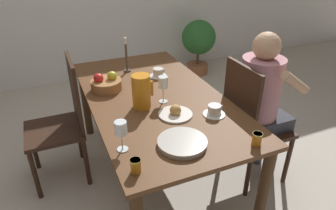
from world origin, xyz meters
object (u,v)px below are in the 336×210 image
Objects in this scene: bread_plate at (175,113)px; wine_glass_juice at (121,130)px; wine_glass_water at (163,84)px; red_pitcher at (141,91)px; chair_person_side at (250,123)px; chair_opposite at (63,120)px; jam_jar_red at (257,139)px; person_seated at (262,97)px; teacup_near_person at (214,111)px; teacup_across at (158,73)px; candlestick_tall at (127,59)px; jam_jar_amber at (136,165)px; fruit_bowl at (106,84)px; potted_plant at (199,41)px; serving_tray at (182,143)px.

wine_glass_juice is at bearing -151.91° from bread_plate.
red_pitcher is at bearing -176.05° from wine_glass_water.
bread_plate is at bearing 28.09° from wine_glass_juice.
chair_person_side is 1.41m from chair_opposite.
bread_plate and jam_jar_red have the same top height.
wine_glass_water is (-0.71, 0.18, 0.16)m from person_seated.
bread_plate is 2.96× the size of jam_jar_red.
wine_glass_water is 0.39m from teacup_near_person.
red_pitcher is 0.27m from bread_plate.
person_seated is 8.25× the size of teacup_across.
teacup_across is (0.29, 0.44, -0.09)m from red_pitcher.
candlestick_tall is at bearing -67.09° from chair_opposite.
jam_jar_red is at bearing -138.02° from chair_opposite.
jam_jar_amber is at bearing -152.90° from teacup_near_person.
chair_opposite reaches higher than red_pitcher.
candlestick_tall reaches higher than teacup_across.
teacup_near_person is at bearing -49.42° from fruit_bowl.
candlestick_tall is (0.25, 0.29, 0.06)m from fruit_bowl.
jam_jar_amber reaches higher than potted_plant.
red_pitcher reaches higher than wine_glass_juice.
person_seated is at bearing -112.38° from chair_opposite.
teacup_near_person is 0.52× the size of serving_tray.
serving_tray is (-0.10, -0.51, -0.12)m from wine_glass_water.
chair_opposite reaches higher than potted_plant.
teacup_near_person is 0.49× the size of candlestick_tall.
chair_person_side is at bearing -0.47° from bread_plate.
jam_jar_red is at bearing -74.88° from candlestick_tall.
bread_plate is at bearing 46.25° from jam_jar_amber.
teacup_near_person is 0.63× the size of fruit_bowl.
wine_glass_juice is (-0.41, -0.42, -0.01)m from wine_glass_water.
jam_jar_amber is at bearing -67.91° from chair_person_side.
jam_jar_red is at bearing -23.02° from serving_tray.
wine_glass_juice is 0.74m from jam_jar_red.
bread_plate is (0.41, 0.22, -0.11)m from wine_glass_juice.
person_seated reaches higher than fruit_bowl.
teacup_across is 1.94× the size of jam_jar_red.
candlestick_tall is at bearing 96.56° from wine_glass_water.
jam_jar_red is at bearing -4.15° from jam_jar_amber.
wine_glass_juice is at bearing -162.23° from chair_opposite.
jam_jar_red is at bearing -41.96° from person_seated.
person_seated is 6.76× the size of wine_glass_juice.
potted_plant is at bearing 43.46° from fruit_bowl.
teacup_across is 0.96m from serving_tray.
potted_plant is at bearing -52.65° from chair_opposite.
wine_glass_juice is 0.80× the size of bread_plate.
bread_plate is at bearing -88.68° from person_seated.
person_seated is 5.40× the size of bread_plate.
potted_plant is at bearing 53.36° from wine_glass_juice.
serving_tray is at bearing -100.75° from wine_glass_water.
red_pitcher is 3.10× the size of jam_jar_red.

